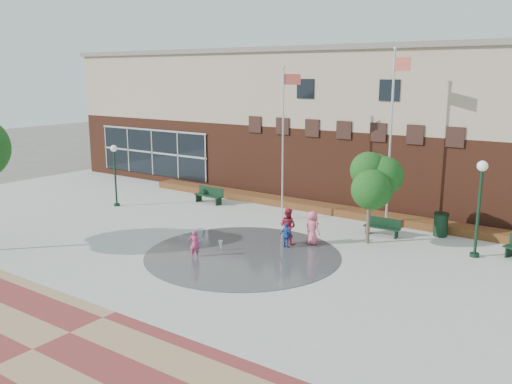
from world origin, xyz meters
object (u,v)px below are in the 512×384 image
Objects in this scene: flagpole_left at (284,136)px; flagpole_right at (392,130)px; bench_left at (209,198)px; child_splash at (195,244)px; trash_can at (441,225)px.

flagpole_right is at bearing -9.95° from flagpole_left.
bench_left is (-5.59, 0.52, -4.17)m from flagpole_left.
bench_left is 1.64× the size of child_splash.
flagpole_right is at bearing -148.10° from child_splash.
child_splash reaches higher than bench_left.
bench_left is at bearing -150.81° from flagpole_right.
child_splash reaches higher than trash_can.
child_splash is (5.83, -7.89, 0.29)m from bench_left.
flagpole_right reaches higher than bench_left.
trash_can is 11.82m from child_splash.
trash_can is at bearing 7.95° from bench_left.
child_splash is at bearing -130.05° from trash_can.
trash_can is 0.96× the size of child_splash.
child_splash is at bearing -95.24° from flagpole_right.
flagpole_left reaches higher than child_splash.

